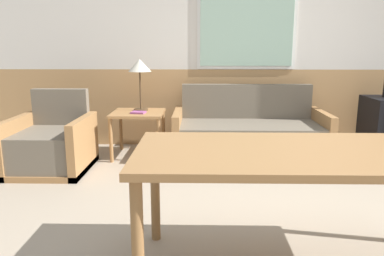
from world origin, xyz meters
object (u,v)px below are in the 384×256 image
Objects in this scene: armchair at (52,146)px; table_lamp at (140,68)px; couch at (249,136)px; side_table at (138,118)px; dining_table at (291,163)px.

armchair is 1.36× the size of table_lamp.
side_table is (-1.29, 0.00, 0.20)m from couch.
couch is at bearing 0.29° from armchair.
side_table is 2.62m from dining_table.
side_table is at bearing -100.27° from table_lamp.
armchair is at bearing -143.25° from table_lamp.
side_table is 0.58m from table_lamp.
couch is 2.95× the size of side_table.
armchair is 1.31m from table_lamp.
couch reaches higher than dining_table.
side_table is at bearing 18.97° from armchair.
side_table is at bearing 179.81° from couch.
table_lamp is 2.72m from dining_table.
table_lamp is at bearing 79.73° from side_table.
dining_table is at bearing -62.37° from side_table.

